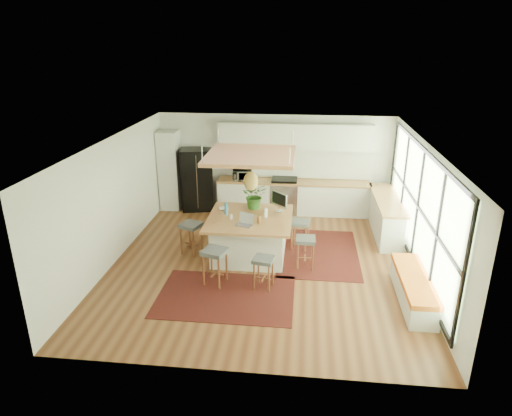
# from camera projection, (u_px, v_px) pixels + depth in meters

# --- Properties ---
(floor) EXTENTS (7.00, 7.00, 0.00)m
(floor) POSITION_uv_depth(u_px,v_px,m) (263.00, 263.00, 9.99)
(floor) COLOR #582E19
(floor) RESTS_ON ground
(ceiling) EXTENTS (7.00, 7.00, 0.00)m
(ceiling) POSITION_uv_depth(u_px,v_px,m) (263.00, 142.00, 9.04)
(ceiling) COLOR white
(ceiling) RESTS_ON ground
(wall_back) EXTENTS (6.50, 0.00, 6.50)m
(wall_back) POSITION_uv_depth(u_px,v_px,m) (275.00, 163.00, 12.78)
(wall_back) COLOR silver
(wall_back) RESTS_ON ground
(wall_front) EXTENTS (6.50, 0.00, 6.50)m
(wall_front) POSITION_uv_depth(u_px,v_px,m) (239.00, 293.00, 6.26)
(wall_front) COLOR silver
(wall_front) RESTS_ON ground
(wall_left) EXTENTS (0.00, 7.00, 7.00)m
(wall_left) POSITION_uv_depth(u_px,v_px,m) (114.00, 200.00, 9.85)
(wall_left) COLOR silver
(wall_left) RESTS_ON ground
(wall_right) EXTENTS (0.00, 7.00, 7.00)m
(wall_right) POSITION_uv_depth(u_px,v_px,m) (422.00, 212.00, 9.19)
(wall_right) COLOR silver
(wall_right) RESTS_ON ground
(window_wall) EXTENTS (0.10, 6.20, 2.60)m
(window_wall) POSITION_uv_depth(u_px,v_px,m) (421.00, 209.00, 9.17)
(window_wall) COLOR black
(window_wall) RESTS_ON wall_right
(pantry) EXTENTS (0.55, 0.60, 2.25)m
(pantry) POSITION_uv_depth(u_px,v_px,m) (170.00, 170.00, 12.86)
(pantry) COLOR silver
(pantry) RESTS_ON floor
(back_counter_base) EXTENTS (4.20, 0.60, 0.88)m
(back_counter_base) POSITION_uv_depth(u_px,v_px,m) (293.00, 198.00, 12.74)
(back_counter_base) COLOR silver
(back_counter_base) RESTS_ON floor
(back_counter_top) EXTENTS (4.24, 0.64, 0.05)m
(back_counter_top) POSITION_uv_depth(u_px,v_px,m) (293.00, 182.00, 12.58)
(back_counter_top) COLOR #9C6337
(back_counter_top) RESTS_ON back_counter_base
(backsplash) EXTENTS (4.20, 0.02, 0.80)m
(backsplash) POSITION_uv_depth(u_px,v_px,m) (294.00, 163.00, 12.70)
(backsplash) COLOR white
(backsplash) RESTS_ON wall_back
(upper_cabinets) EXTENTS (4.20, 0.34, 0.70)m
(upper_cabinets) POSITION_uv_depth(u_px,v_px,m) (295.00, 136.00, 12.27)
(upper_cabinets) COLOR silver
(upper_cabinets) RESTS_ON wall_back
(range) EXTENTS (0.76, 0.62, 1.00)m
(range) POSITION_uv_depth(u_px,v_px,m) (284.00, 195.00, 12.75)
(range) COLOR #A5A5AA
(range) RESTS_ON floor
(right_counter_base) EXTENTS (0.60, 2.50, 0.88)m
(right_counter_base) POSITION_uv_depth(u_px,v_px,m) (386.00, 216.00, 11.40)
(right_counter_base) COLOR silver
(right_counter_base) RESTS_ON floor
(right_counter_top) EXTENTS (0.64, 2.54, 0.05)m
(right_counter_top) POSITION_uv_depth(u_px,v_px,m) (388.00, 199.00, 11.24)
(right_counter_top) COLOR #9C6337
(right_counter_top) RESTS_ON right_counter_base
(window_bench) EXTENTS (0.52, 2.00, 0.50)m
(window_bench) POSITION_uv_depth(u_px,v_px,m) (413.00, 289.00, 8.49)
(window_bench) COLOR silver
(window_bench) RESTS_ON floor
(ceiling_panel) EXTENTS (1.86, 1.86, 0.80)m
(ceiling_panel) POSITION_uv_depth(u_px,v_px,m) (251.00, 168.00, 9.68)
(ceiling_panel) COLOR #9C6337
(ceiling_panel) RESTS_ON ceiling
(rug_near) EXTENTS (2.60, 1.80, 0.01)m
(rug_near) POSITION_uv_depth(u_px,v_px,m) (226.00, 296.00, 8.71)
(rug_near) COLOR black
(rug_near) RESTS_ON floor
(rug_right) EXTENTS (1.80, 2.60, 0.01)m
(rug_right) POSITION_uv_depth(u_px,v_px,m) (318.00, 253.00, 10.46)
(rug_right) COLOR black
(rug_right) RESTS_ON floor
(fridge) EXTENTS (1.00, 0.86, 1.76)m
(fridge) POSITION_uv_depth(u_px,v_px,m) (197.00, 178.00, 12.86)
(fridge) COLOR black
(fridge) RESTS_ON floor
(island) EXTENTS (1.85, 1.85, 0.93)m
(island) POSITION_uv_depth(u_px,v_px,m) (250.00, 236.00, 10.19)
(island) COLOR #9C6337
(island) RESTS_ON floor
(stool_near_left) EXTENTS (0.56, 0.56, 0.76)m
(stool_near_left) POSITION_uv_depth(u_px,v_px,m) (215.00, 268.00, 9.04)
(stool_near_left) COLOR #44474B
(stool_near_left) RESTS_ON floor
(stool_near_right) EXTENTS (0.45, 0.45, 0.65)m
(stool_near_right) POSITION_uv_depth(u_px,v_px,m) (263.00, 271.00, 8.90)
(stool_near_right) COLOR #44474B
(stool_near_right) RESTS_ON floor
(stool_right_front) EXTENTS (0.41, 0.41, 0.69)m
(stool_right_front) POSITION_uv_depth(u_px,v_px,m) (305.00, 252.00, 9.70)
(stool_right_front) COLOR #44474B
(stool_right_front) RESTS_ON floor
(stool_right_back) EXTENTS (0.48, 0.48, 0.70)m
(stool_right_back) POSITION_uv_depth(u_px,v_px,m) (300.00, 235.00, 10.56)
(stool_right_back) COLOR #44474B
(stool_right_back) RESTS_ON floor
(stool_left_side) EXTENTS (0.56, 0.56, 0.74)m
(stool_left_side) POSITION_uv_depth(u_px,v_px,m) (191.00, 239.00, 10.34)
(stool_left_side) COLOR #44474B
(stool_left_side) RESTS_ON floor
(laptop) EXTENTS (0.45, 0.47, 0.26)m
(laptop) POSITION_uv_depth(u_px,v_px,m) (244.00, 220.00, 9.55)
(laptop) COLOR #A5A5AA
(laptop) RESTS_ON island
(monitor) EXTENTS (0.48, 0.48, 0.46)m
(monitor) POSITION_uv_depth(u_px,v_px,m) (279.00, 201.00, 10.28)
(monitor) COLOR #A5A5AA
(monitor) RESTS_ON island
(microwave) EXTENTS (0.55, 0.35, 0.35)m
(microwave) POSITION_uv_depth(u_px,v_px,m) (242.00, 174.00, 12.61)
(microwave) COLOR #A5A5AA
(microwave) RESTS_ON back_counter_top
(island_plant) EXTENTS (0.66, 0.71, 0.49)m
(island_plant) POSITION_uv_depth(u_px,v_px,m) (255.00, 198.00, 10.47)
(island_plant) COLOR #1E4C19
(island_plant) RESTS_ON island
(island_bowl) EXTENTS (0.28, 0.28, 0.05)m
(island_bowl) POSITION_uv_depth(u_px,v_px,m) (224.00, 209.00, 10.43)
(island_bowl) COLOR white
(island_bowl) RESTS_ON island
(island_bottle_0) EXTENTS (0.07, 0.07, 0.19)m
(island_bottle_0) POSITION_uv_depth(u_px,v_px,m) (226.00, 211.00, 10.14)
(island_bottle_0) COLOR #3191C7
(island_bottle_0) RESTS_ON island
(island_bottle_1) EXTENTS (0.07, 0.07, 0.19)m
(island_bottle_1) POSITION_uv_depth(u_px,v_px,m) (231.00, 215.00, 9.90)
(island_bottle_1) COLOR #BDBBC1
(island_bottle_1) RESTS_ON island
(island_bottle_2) EXTENTS (0.07, 0.07, 0.19)m
(island_bottle_2) POSITION_uv_depth(u_px,v_px,m) (260.00, 219.00, 9.69)
(island_bottle_2) COLOR brown
(island_bottle_2) RESTS_ON island
(island_bottle_3) EXTENTS (0.07, 0.07, 0.19)m
(island_bottle_3) POSITION_uv_depth(u_px,v_px,m) (266.00, 213.00, 10.01)
(island_bottle_3) COLOR white
(island_bottle_3) RESTS_ON island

